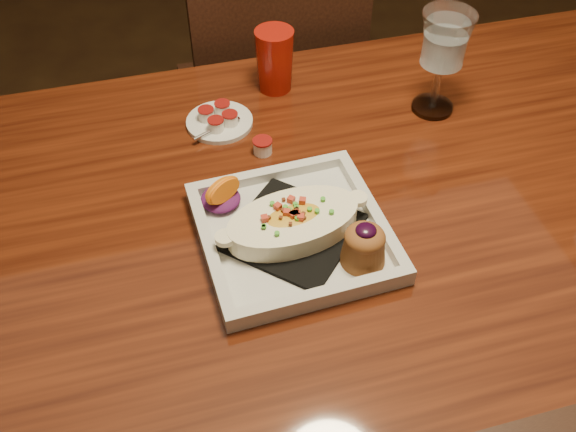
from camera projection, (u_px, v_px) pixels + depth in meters
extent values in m
plane|color=#302010|center=(337.00, 408.00, 1.61)|extent=(7.00, 7.00, 0.00)
cube|color=#64250E|center=(361.00, 203.00, 1.08)|extent=(1.50, 0.90, 0.04)
cylinder|color=black|center=(19.00, 263.00, 1.48)|extent=(0.07, 0.07, 0.71)
cylinder|color=black|center=(537.00, 161.00, 1.72)|extent=(0.07, 0.07, 0.71)
cube|color=black|center=(265.00, 101.00, 1.75)|extent=(0.42, 0.42, 0.04)
cylinder|color=black|center=(306.00, 119.00, 2.06)|extent=(0.04, 0.04, 0.45)
cylinder|color=black|center=(201.00, 137.00, 2.00)|extent=(0.04, 0.04, 0.45)
cylinder|color=black|center=(339.00, 190.00, 1.83)|extent=(0.04, 0.04, 0.45)
cylinder|color=black|center=(222.00, 213.00, 1.77)|extent=(0.04, 0.04, 0.45)
cube|color=black|center=(283.00, 58.00, 1.44)|extent=(0.40, 0.03, 0.46)
cube|color=silver|center=(293.00, 236.00, 1.00)|extent=(0.29, 0.29, 0.01)
cube|color=black|center=(293.00, 232.00, 0.99)|extent=(0.25, 0.25, 0.01)
ellipsoid|color=gold|center=(293.00, 222.00, 0.97)|extent=(0.19, 0.11, 0.03)
ellipsoid|color=#5B155C|center=(221.00, 199.00, 1.03)|extent=(0.07, 0.07, 0.02)
cone|color=brown|center=(364.00, 249.00, 0.94)|extent=(0.07, 0.07, 0.05)
ellipsoid|color=brown|center=(365.00, 237.00, 0.92)|extent=(0.06, 0.06, 0.03)
ellipsoid|color=black|center=(366.00, 230.00, 0.91)|extent=(0.03, 0.03, 0.01)
cylinder|color=silver|center=(432.00, 107.00, 1.23)|extent=(0.08, 0.08, 0.01)
cylinder|color=silver|center=(436.00, 86.00, 1.19)|extent=(0.01, 0.01, 0.09)
cone|color=silver|center=(445.00, 40.00, 1.12)|extent=(0.10, 0.10, 0.10)
cylinder|color=silver|center=(220.00, 122.00, 1.20)|extent=(0.12, 0.12, 0.01)
cylinder|color=white|center=(206.00, 115.00, 1.19)|extent=(0.03, 0.03, 0.02)
cylinder|color=maroon|center=(206.00, 110.00, 1.18)|extent=(0.03, 0.03, 0.00)
cylinder|color=white|center=(223.00, 108.00, 1.20)|extent=(0.03, 0.03, 0.02)
cylinder|color=maroon|center=(222.00, 103.00, 1.19)|extent=(0.03, 0.03, 0.00)
cylinder|color=white|center=(230.00, 119.00, 1.18)|extent=(0.03, 0.03, 0.02)
cylinder|color=maroon|center=(230.00, 114.00, 1.17)|extent=(0.03, 0.03, 0.00)
cylinder|color=white|center=(216.00, 125.00, 1.16)|extent=(0.03, 0.03, 0.02)
cylinder|color=maroon|center=(216.00, 120.00, 1.16)|extent=(0.03, 0.03, 0.00)
cylinder|color=white|center=(263.00, 147.00, 1.13)|extent=(0.03, 0.03, 0.03)
cylinder|color=maroon|center=(262.00, 141.00, 1.12)|extent=(0.04, 0.04, 0.00)
cone|color=#A3150B|center=(275.00, 60.00, 1.23)|extent=(0.08, 0.08, 0.13)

